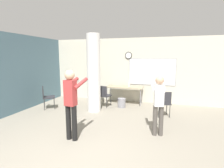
{
  "coord_description": "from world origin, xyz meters",
  "views": [
    {
      "loc": [
        1.56,
        -2.63,
        2.0
      ],
      "look_at": [
        -0.09,
        2.92,
        1.09
      ],
      "focal_mm": 28.0,
      "sensor_mm": 36.0,
      "label": 1
    }
  ],
  "objects_px": {
    "bottle_on_table": "(129,84)",
    "person_playing_front": "(71,99)",
    "chair_table_left": "(104,94)",
    "chair_mid_room": "(164,102)",
    "person_playing_side": "(159,101)",
    "folding_table": "(125,88)",
    "chair_by_left_wall": "(47,96)"
  },
  "relations": [
    {
      "from": "bottle_on_table",
      "to": "person_playing_front",
      "type": "bearing_deg",
      "value": -100.77
    },
    {
      "from": "chair_table_left",
      "to": "person_playing_front",
      "type": "bearing_deg",
      "value": -86.4
    },
    {
      "from": "chair_mid_room",
      "to": "person_playing_side",
      "type": "xyz_separation_m",
      "value": [
        -0.14,
        -1.5,
        0.39
      ]
    },
    {
      "from": "folding_table",
      "to": "person_playing_side",
      "type": "xyz_separation_m",
      "value": [
        1.47,
        -2.74,
        0.22
      ]
    },
    {
      "from": "chair_mid_room",
      "to": "person_playing_front",
      "type": "height_order",
      "value": "person_playing_front"
    },
    {
      "from": "chair_by_left_wall",
      "to": "chair_mid_room",
      "type": "xyz_separation_m",
      "value": [
        4.32,
        0.35,
        0.0
      ]
    },
    {
      "from": "folding_table",
      "to": "chair_by_left_wall",
      "type": "distance_m",
      "value": 3.14
    },
    {
      "from": "chair_by_left_wall",
      "to": "person_playing_front",
      "type": "height_order",
      "value": "person_playing_front"
    },
    {
      "from": "bottle_on_table",
      "to": "person_playing_side",
      "type": "height_order",
      "value": "person_playing_side"
    },
    {
      "from": "chair_table_left",
      "to": "person_playing_side",
      "type": "bearing_deg",
      "value": -42.96
    },
    {
      "from": "folding_table",
      "to": "chair_by_left_wall",
      "type": "xyz_separation_m",
      "value": [
        -2.71,
        -1.59,
        -0.18
      ]
    },
    {
      "from": "person_playing_side",
      "to": "person_playing_front",
      "type": "bearing_deg",
      "value": -157.14
    },
    {
      "from": "folding_table",
      "to": "chair_mid_room",
      "type": "bearing_deg",
      "value": -37.71
    },
    {
      "from": "chair_by_left_wall",
      "to": "person_playing_front",
      "type": "bearing_deg",
      "value": -42.11
    },
    {
      "from": "chair_mid_room",
      "to": "person_playing_side",
      "type": "distance_m",
      "value": 1.56
    },
    {
      "from": "chair_table_left",
      "to": "chair_by_left_wall",
      "type": "xyz_separation_m",
      "value": [
        -2.02,
        -0.86,
        0.0
      ]
    },
    {
      "from": "chair_mid_room",
      "to": "chair_table_left",
      "type": "bearing_deg",
      "value": 167.44
    },
    {
      "from": "chair_table_left",
      "to": "person_playing_side",
      "type": "distance_m",
      "value": 2.98
    },
    {
      "from": "chair_table_left",
      "to": "chair_mid_room",
      "type": "xyz_separation_m",
      "value": [
        2.3,
        -0.51,
        0.0
      ]
    },
    {
      "from": "folding_table",
      "to": "chair_mid_room",
      "type": "relative_size",
      "value": 1.76
    },
    {
      "from": "bottle_on_table",
      "to": "chair_table_left",
      "type": "height_order",
      "value": "bottle_on_table"
    },
    {
      "from": "person_playing_side",
      "to": "folding_table",
      "type": "bearing_deg",
      "value": 118.22
    },
    {
      "from": "bottle_on_table",
      "to": "chair_by_left_wall",
      "type": "xyz_separation_m",
      "value": [
        -2.88,
        -1.61,
        -0.34
      ]
    },
    {
      "from": "chair_by_left_wall",
      "to": "chair_mid_room",
      "type": "distance_m",
      "value": 4.33
    },
    {
      "from": "folding_table",
      "to": "person_playing_front",
      "type": "xyz_separation_m",
      "value": [
        -0.51,
        -3.58,
        0.31
      ]
    },
    {
      "from": "chair_by_left_wall",
      "to": "person_playing_side",
      "type": "bearing_deg",
      "value": -15.42
    },
    {
      "from": "folding_table",
      "to": "chair_mid_room",
      "type": "xyz_separation_m",
      "value": [
        1.61,
        -1.24,
        -0.18
      ]
    },
    {
      "from": "bottle_on_table",
      "to": "chair_by_left_wall",
      "type": "distance_m",
      "value": 3.32
    },
    {
      "from": "chair_mid_room",
      "to": "person_playing_front",
      "type": "distance_m",
      "value": 3.19
    },
    {
      "from": "chair_table_left",
      "to": "chair_by_left_wall",
      "type": "height_order",
      "value": "same"
    },
    {
      "from": "folding_table",
      "to": "bottle_on_table",
      "type": "height_order",
      "value": "bottle_on_table"
    },
    {
      "from": "bottle_on_table",
      "to": "chair_mid_room",
      "type": "bearing_deg",
      "value": -41.36
    }
  ]
}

